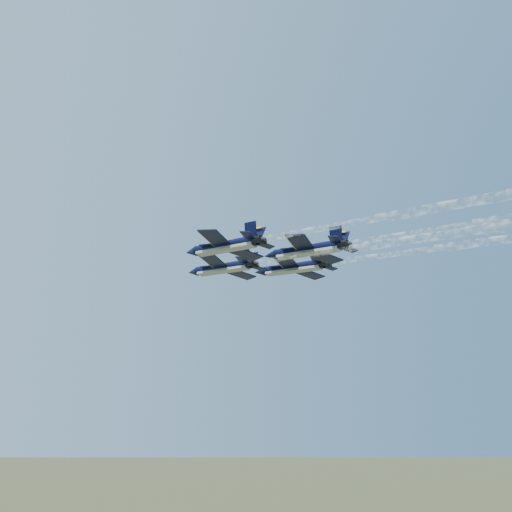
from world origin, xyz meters
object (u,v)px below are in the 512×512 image
jet_slot (306,250)px  jet_lead (222,268)px  jet_right (292,268)px  jet_left (224,246)px

jet_slot → jet_lead: bearing=91.0°
jet_lead → jet_right: 14.44m
jet_slot → jet_left: bearing=139.1°
jet_left → jet_right: 20.29m
jet_lead → jet_slot: same height
jet_right → jet_slot: size_ratio=1.00×
jet_lead → jet_right: same height
jet_right → jet_slot: 13.17m
jet_left → jet_slot: same height
jet_left → jet_lead: bearing=44.7°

